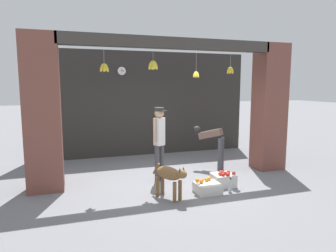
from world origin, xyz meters
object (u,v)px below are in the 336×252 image
object	(u,v)px
shopkeeper	(159,138)
worker_stooping	(212,141)
water_bottle	(230,185)
fruit_crate_oranges	(207,188)
fruit_crate_apples	(223,179)
wall_clock	(122,71)
dog	(170,175)

from	to	relation	value
shopkeeper	worker_stooping	distance (m)	1.66
water_bottle	fruit_crate_oranges	bearing A→B (deg)	169.45
fruit_crate_oranges	fruit_crate_apples	world-z (taller)	fruit_crate_apples
fruit_crate_oranges	worker_stooping	bearing A→B (deg)	60.79
water_bottle	wall_clock	distance (m)	4.74
fruit_crate_oranges	water_bottle	bearing A→B (deg)	-10.55
dog	water_bottle	world-z (taller)	dog
shopkeeper	water_bottle	distance (m)	1.83
dog	shopkeeper	size ratio (longest dim) A/B	0.50
wall_clock	water_bottle	bearing A→B (deg)	-67.75
shopkeeper	worker_stooping	size ratio (longest dim) A/B	1.52
shopkeeper	water_bottle	bearing A→B (deg)	109.06
shopkeeper	water_bottle	world-z (taller)	shopkeeper
shopkeeper	water_bottle	size ratio (longest dim) A/B	5.64
fruit_crate_apples	wall_clock	bearing A→B (deg)	114.90
dog	water_bottle	bearing A→B (deg)	61.30
worker_stooping	wall_clock	size ratio (longest dim) A/B	4.27
fruit_crate_apples	wall_clock	distance (m)	4.47
fruit_crate_oranges	wall_clock	bearing A→B (deg)	106.27
worker_stooping	water_bottle	world-z (taller)	worker_stooping
shopkeeper	wall_clock	world-z (taller)	wall_clock
fruit_crate_apples	water_bottle	distance (m)	0.36
fruit_crate_apples	dog	bearing A→B (deg)	-166.16
shopkeeper	fruit_crate_oranges	size ratio (longest dim) A/B	3.44
dog	wall_clock	world-z (taller)	wall_clock
fruit_crate_apples	water_bottle	xyz separation A→B (m)	(-0.04, -0.36, -0.01)
dog	fruit_crate_apples	distance (m)	1.39
dog	shopkeeper	xyz separation A→B (m)	(0.12, 1.11, 0.53)
dog	worker_stooping	xyz separation A→B (m)	(1.68, 1.62, 0.28)
shopkeeper	fruit_crate_oranges	distance (m)	1.53
shopkeeper	dog	bearing A→B (deg)	57.48
dog	water_bottle	size ratio (longest dim) A/B	2.82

